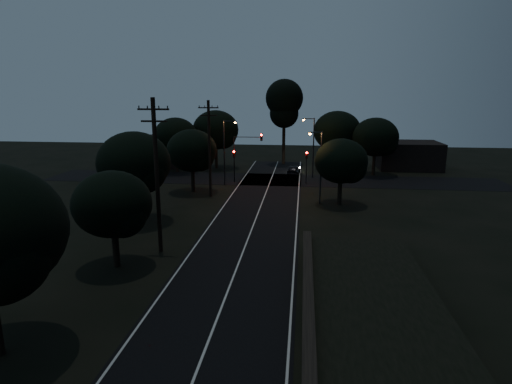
# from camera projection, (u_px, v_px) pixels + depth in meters

# --- Properties ---
(road_surface) EXTENTS (60.00, 70.00, 0.03)m
(road_surface) POSITION_uv_depth(u_px,v_px,m) (263.00, 199.00, 46.18)
(road_surface) COLOR black
(road_surface) RESTS_ON ground
(retaining_wall) EXTENTS (6.93, 26.00, 1.60)m
(retaining_wall) POSITION_uv_depth(u_px,v_px,m) (383.00, 353.00, 18.00)
(retaining_wall) COLOR black
(retaining_wall) RESTS_ON ground
(utility_pole_mid) EXTENTS (2.20, 0.30, 11.00)m
(utility_pole_mid) POSITION_uv_depth(u_px,v_px,m) (157.00, 174.00, 29.92)
(utility_pole_mid) COLOR black
(utility_pole_mid) RESTS_ON ground
(utility_pole_far) EXTENTS (2.20, 0.30, 10.50)m
(utility_pole_far) POSITION_uv_depth(u_px,v_px,m) (209.00, 147.00, 46.43)
(utility_pole_far) COLOR black
(utility_pole_far) RESTS_ON ground
(tree_left_b) EXTENTS (5.08, 5.08, 6.46)m
(tree_left_b) POSITION_uv_depth(u_px,v_px,m) (114.00, 206.00, 27.47)
(tree_left_b) COLOR black
(tree_left_b) RESTS_ON ground
(tree_left_c) EXTENTS (6.37, 6.37, 8.05)m
(tree_left_c) POSITION_uv_depth(u_px,v_px,m) (136.00, 164.00, 37.15)
(tree_left_c) COLOR black
(tree_left_c) RESTS_ON ground
(tree_left_d) EXTENTS (5.71, 5.71, 7.25)m
(tree_left_d) POSITION_uv_depth(u_px,v_px,m) (193.00, 152.00, 48.68)
(tree_left_d) COLOR black
(tree_left_d) RESTS_ON ground
(tree_far_nw) EXTENTS (6.88, 6.88, 8.71)m
(tree_far_nw) POSITION_uv_depth(u_px,v_px,m) (217.00, 131.00, 63.97)
(tree_far_nw) COLOR black
(tree_far_nw) RESTS_ON ground
(tree_far_w) EXTENTS (6.14, 6.14, 7.83)m
(tree_far_w) POSITION_uv_depth(u_px,v_px,m) (177.00, 137.00, 60.78)
(tree_far_w) COLOR black
(tree_far_w) RESTS_ON ground
(tree_far_ne) EXTENTS (6.87, 6.87, 8.69)m
(tree_far_ne) POSITION_uv_depth(u_px,v_px,m) (339.00, 132.00, 62.03)
(tree_far_ne) COLOR black
(tree_far_ne) RESTS_ON ground
(tree_far_e) EXTENTS (6.26, 6.26, 7.94)m
(tree_far_e) POSITION_uv_depth(u_px,v_px,m) (377.00, 138.00, 58.71)
(tree_far_e) COLOR black
(tree_far_e) RESTS_ON ground
(tree_right_a) EXTENTS (5.35, 5.35, 6.80)m
(tree_right_a) POSITION_uv_depth(u_px,v_px,m) (343.00, 162.00, 43.10)
(tree_right_a) COLOR black
(tree_right_a) RESTS_ON ground
(tall_pine) EXTENTS (5.87, 5.87, 13.34)m
(tall_pine) POSITION_uv_depth(u_px,v_px,m) (284.00, 103.00, 66.98)
(tall_pine) COLOR black
(tall_pine) RESTS_ON ground
(building_left) EXTENTS (10.00, 8.00, 4.40)m
(building_left) POSITION_uv_depth(u_px,v_px,m) (151.00, 151.00, 68.04)
(building_left) COLOR black
(building_left) RESTS_ON ground
(building_right) EXTENTS (9.00, 7.00, 4.00)m
(building_right) POSITION_uv_depth(u_px,v_px,m) (408.00, 155.00, 64.73)
(building_right) COLOR black
(building_right) RESTS_ON ground
(signal_left) EXTENTS (0.28, 0.35, 4.10)m
(signal_left) POSITION_uv_depth(u_px,v_px,m) (234.00, 160.00, 54.61)
(signal_left) COLOR black
(signal_left) RESTS_ON ground
(signal_right) EXTENTS (0.28, 0.35, 4.10)m
(signal_right) POSITION_uv_depth(u_px,v_px,m) (307.00, 161.00, 53.61)
(signal_right) COLOR black
(signal_right) RESTS_ON ground
(signal_mast) EXTENTS (3.70, 0.35, 6.25)m
(signal_mast) POSITION_uv_depth(u_px,v_px,m) (247.00, 149.00, 54.09)
(signal_mast) COLOR black
(signal_mast) RESTS_ON ground
(streetlight_a) EXTENTS (1.66, 0.26, 8.00)m
(streetlight_a) POSITION_uv_depth(u_px,v_px,m) (226.00, 148.00, 52.35)
(streetlight_a) COLOR black
(streetlight_a) RESTS_ON ground
(streetlight_b) EXTENTS (1.66, 0.26, 8.00)m
(streetlight_b) POSITION_uv_depth(u_px,v_px,m) (312.00, 143.00, 57.01)
(streetlight_b) COLOR black
(streetlight_b) RESTS_ON ground
(streetlight_c) EXTENTS (1.46, 0.26, 7.50)m
(streetlight_c) POSITION_uv_depth(u_px,v_px,m) (319.00, 162.00, 43.47)
(streetlight_c) COLOR black
(streetlight_c) RESTS_ON ground
(car) EXTENTS (1.97, 4.01, 1.31)m
(car) POSITION_uv_depth(u_px,v_px,m) (294.00, 170.00, 60.11)
(car) COLOR black
(car) RESTS_ON ground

